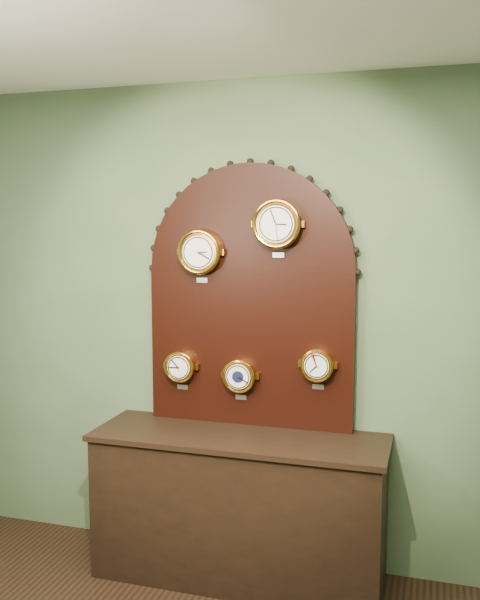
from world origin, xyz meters
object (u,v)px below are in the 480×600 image
(hygrometer, at_px, (180,367))
(tide_clock, at_px, (317,365))
(arabic_clock, at_px, (277,224))
(barometer, at_px, (239,376))
(roman_clock, at_px, (200,252))
(display_board, at_px, (250,288))
(shop_counter, at_px, (239,509))

(hygrometer, xyz_separation_m, tide_clock, (0.81, 0.00, 0.06))
(arabic_clock, xyz_separation_m, barometer, (-0.22, 0.00, -0.86))
(roman_clock, bearing_deg, display_board, 13.59)
(hygrometer, bearing_deg, barometer, -0.07)
(barometer, bearing_deg, hygrometer, 179.93)
(barometer, bearing_deg, tide_clock, 0.06)
(display_board, distance_m, hygrometer, 0.62)
(roman_clock, xyz_separation_m, arabic_clock, (0.45, -0.00, 0.16))
(shop_counter, height_order, tide_clock, tide_clock)
(tide_clock, bearing_deg, hygrometer, -180.00)
(display_board, height_order, arabic_clock, display_board)
(barometer, relative_size, tide_clock, 1.04)
(display_board, bearing_deg, barometer, -123.33)
(shop_counter, relative_size, display_board, 1.05)
(hygrometer, relative_size, tide_clock, 1.00)
(shop_counter, distance_m, display_board, 1.25)
(shop_counter, bearing_deg, display_board, 90.00)
(roman_clock, bearing_deg, tide_clock, 0.15)
(arabic_clock, bearing_deg, display_board, 158.61)
(shop_counter, distance_m, tide_clock, 0.93)
(hygrometer, distance_m, barometer, 0.36)
(roman_clock, distance_m, hygrometer, 0.69)
(arabic_clock, bearing_deg, shop_counter, -138.62)
(tide_clock, bearing_deg, arabic_clock, -179.46)
(shop_counter, xyz_separation_m, roman_clock, (-0.28, 0.15, 1.43))
(arabic_clock, bearing_deg, barometer, 179.54)
(arabic_clock, xyz_separation_m, tide_clock, (0.23, 0.00, -0.77))
(display_board, distance_m, tide_clock, 0.58)
(shop_counter, bearing_deg, arabic_clock, 41.38)
(display_board, relative_size, tide_clock, 6.44)
(hygrometer, bearing_deg, shop_counter, -20.81)
(display_board, bearing_deg, tide_clock, -9.18)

